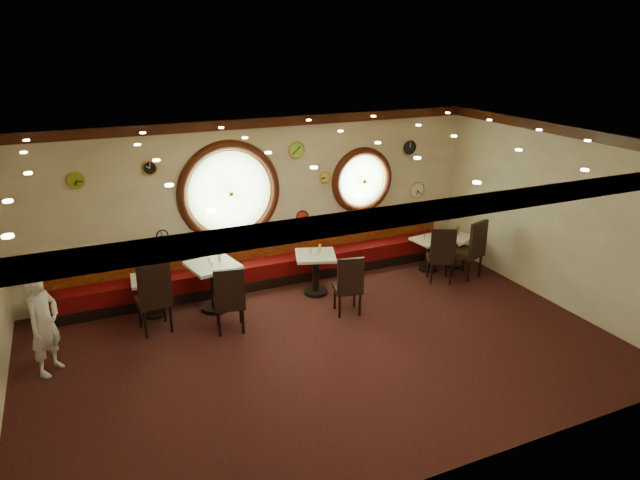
{
  "coord_description": "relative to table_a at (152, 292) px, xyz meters",
  "views": [
    {
      "loc": [
        -3.26,
        -7.11,
        4.65
      ],
      "look_at": [
        0.28,
        0.8,
        1.5
      ],
      "focal_mm": 32.0,
      "sensor_mm": 36.0,
      "label": 1
    }
  ],
  "objects": [
    {
      "name": "floor",
      "position": [
        2.27,
        -2.24,
        -0.45
      ],
      "size": [
        9.0,
        6.0,
        0.0
      ],
      "primitive_type": "cube",
      "color": "black",
      "rests_on": "ground"
    },
    {
      "name": "ceiling",
      "position": [
        2.27,
        -2.24,
        2.75
      ],
      "size": [
        9.0,
        6.0,
        0.02
      ],
      "primitive_type": "cube",
      "color": "#C48737",
      "rests_on": "wall_back"
    },
    {
      "name": "wall_back",
      "position": [
        2.27,
        0.76,
        1.15
      ],
      "size": [
        9.0,
        0.02,
        3.2
      ],
      "primitive_type": "cube",
      "color": "beige",
      "rests_on": "floor"
    },
    {
      "name": "wall_front",
      "position": [
        2.27,
        -5.24,
        1.15
      ],
      "size": [
        9.0,
        0.02,
        3.2
      ],
      "primitive_type": "cube",
      "color": "beige",
      "rests_on": "floor"
    },
    {
      "name": "wall_right",
      "position": [
        6.77,
        -2.24,
        1.15
      ],
      "size": [
        0.02,
        6.0,
        3.2
      ],
      "primitive_type": "cube",
      "color": "beige",
      "rests_on": "floor"
    },
    {
      "name": "molding_back",
      "position": [
        2.27,
        0.71,
        2.66
      ],
      "size": [
        9.0,
        0.1,
        0.18
      ],
      "primitive_type": "cube",
      "color": "black",
      "rests_on": "wall_back"
    },
    {
      "name": "molding_front",
      "position": [
        2.27,
        -5.19,
        2.66
      ],
      "size": [
        9.0,
        0.1,
        0.18
      ],
      "primitive_type": "cube",
      "color": "black",
      "rests_on": "wall_back"
    },
    {
      "name": "molding_right",
      "position": [
        6.72,
        -2.24,
        2.66
      ],
      "size": [
        0.1,
        6.0,
        0.18
      ],
      "primitive_type": "cube",
      "color": "black",
      "rests_on": "wall_back"
    },
    {
      "name": "banquette_base",
      "position": [
        2.27,
        0.48,
        -0.35
      ],
      "size": [
        8.0,
        0.55,
        0.2
      ],
      "primitive_type": "cube",
      "color": "black",
      "rests_on": "floor"
    },
    {
      "name": "banquette_seat",
      "position": [
        2.27,
        0.48,
        -0.1
      ],
      "size": [
        8.0,
        0.55,
        0.3
      ],
      "primitive_type": "cube",
      "color": "#57070A",
      "rests_on": "banquette_base"
    },
    {
      "name": "banquette_back",
      "position": [
        2.27,
        0.7,
        0.3
      ],
      "size": [
        8.0,
        0.1,
        0.55
      ],
      "primitive_type": "cube",
      "color": "#5B0807",
      "rests_on": "wall_back"
    },
    {
      "name": "porthole_left_glass",
      "position": [
        1.67,
        0.75,
        1.4
      ],
      "size": [
        1.66,
        0.02,
        1.66
      ],
      "primitive_type": "cylinder",
      "rotation": [
        1.57,
        0.0,
        0.0
      ],
      "color": "#91CE7C",
      "rests_on": "wall_back"
    },
    {
      "name": "porthole_left_frame",
      "position": [
        1.67,
        0.74,
        1.4
      ],
      "size": [
        1.98,
        0.18,
        1.98
      ],
      "primitive_type": "torus",
      "rotation": [
        1.57,
        0.0,
        0.0
      ],
      "color": "black",
      "rests_on": "wall_back"
    },
    {
      "name": "porthole_left_ring",
      "position": [
        1.67,
        0.71,
        1.4
      ],
      "size": [
        1.61,
        0.03,
        1.61
      ],
      "primitive_type": "torus",
      "rotation": [
        1.57,
        0.0,
        0.0
      ],
      "color": "gold",
      "rests_on": "wall_back"
    },
    {
      "name": "porthole_right_glass",
      "position": [
        4.47,
        0.75,
        1.35
      ],
      "size": [
        1.1,
        0.02,
        1.1
      ],
      "primitive_type": "cylinder",
      "rotation": [
        1.57,
        0.0,
        0.0
      ],
      "color": "#91CE7C",
      "rests_on": "wall_back"
    },
    {
      "name": "porthole_right_frame",
      "position": [
        4.47,
        0.74,
        1.35
      ],
      "size": [
        1.38,
        0.18,
        1.38
      ],
      "primitive_type": "torus",
      "rotation": [
        1.57,
        0.0,
        0.0
      ],
      "color": "black",
      "rests_on": "wall_back"
    },
    {
      "name": "porthole_right_ring",
      "position": [
        4.47,
        0.71,
        1.35
      ],
      "size": [
        1.09,
        0.03,
        1.09
      ],
      "primitive_type": "torus",
      "rotation": [
        1.57,
        0.0,
        0.0
      ],
      "color": "gold",
      "rests_on": "wall_back"
    },
    {
      "name": "wall_clock_0",
      "position": [
        5.57,
        0.72,
        1.95
      ],
      "size": [
        0.28,
        0.03,
        0.28
      ],
      "primitive_type": "cylinder",
      "rotation": [
        1.57,
        0.0,
        0.0
      ],
      "color": "black",
      "rests_on": "wall_back"
    },
    {
      "name": "wall_clock_1",
      "position": [
        5.82,
        0.72,
        1.0
      ],
      "size": [
        0.34,
        0.03,
        0.34
      ],
      "primitive_type": "cylinder",
      "rotation": [
        1.57,
        0.0,
        0.0
      ],
      "color": "white",
      "rests_on": "wall_back"
    },
    {
      "name": "wall_clock_2",
      "position": [
        3.12,
        0.72,
        0.75
      ],
      "size": [
        0.24,
        0.03,
        0.24
      ],
      "primitive_type": "cylinder",
      "rotation": [
        1.57,
        0.0,
        0.0
      ],
      "color": "red",
      "rests_on": "wall_back"
    },
    {
      "name": "wall_clock_3",
      "position": [
        0.27,
        0.72,
        2.0
      ],
      "size": [
        0.24,
        0.03,
        0.24
      ],
      "primitive_type": "cylinder",
      "rotation": [
        1.57,
        0.0,
        0.0
      ],
      "color": "black",
      "rests_on": "wall_back"
    },
    {
      "name": "wall_clock_4",
      "position": [
        3.62,
        0.72,
        1.5
      ],
      "size": [
        0.22,
        0.03,
        0.22
      ],
      "primitive_type": "cylinder",
      "rotation": [
        1.57,
        0.0,
        0.0
      ],
      "color": "#DDDF4A",
      "rests_on": "wall_back"
    },
    {
      "name": "wall_clock_5",
      "position": [
        -0.93,
        0.72,
        1.9
      ],
      "size": [
        0.26,
        0.03,
        0.26
      ],
      "primitive_type": "cylinder",
      "rotation": [
        1.57,
        0.0,
        0.0
      ],
      "color": "#85AB22",
      "rests_on": "wall_back"
    },
    {
      "name": "wall_clock_6",
      "position": [
        0.37,
        0.72,
        0.75
      ],
      "size": [
        0.2,
        0.03,
        0.2
      ],
      "primitive_type": "cylinder",
      "rotation": [
        1.57,
        0.0,
        0.0
      ],
      "color": "silver",
      "rests_on": "wall_back"
    },
    {
      "name": "wall_clock_7",
      "position": [
        3.02,
        0.72,
        2.1
      ],
      "size": [
        0.3,
        0.03,
        0.3
      ],
      "primitive_type": "cylinder",
      "rotation": [
        1.57,
        0.0,
        0.0
      ],
      "color": "#9ADE45",
      "rests_on": "wall_back"
    },
    {
      "name": "table_a",
      "position": [
        0.0,
        0.0,
        0.0
      ],
      "size": [
        0.69,
        0.69,
        0.71
      ],
      "color": "black",
      "rests_on": "floor"
    },
    {
      "name": "table_b",
      "position": [
        1.04,
        -0.22,
        0.11
      ],
      "size": [
        0.93,
        0.93,
        0.88
      ],
      "color": "black",
      "rests_on": "floor"
    },
    {
      "name": "table_c",
      "position": [
        2.94,
        -0.34,
        0.06
      ],
      "size": [
        0.92,
        0.92,
        0.79
      ],
      "color": "black",
      "rests_on": "floor"
    },
    {
      "name": "table_d",
      "position": [
        5.54,
        -0.25,
        -0.02
      ],
      "size": [
        0.68,
        0.68,
        0.68
      ],
      "color": "black",
      "rests_on": "floor"
    },
    {
      "name": "table_e",
      "position": [
        6.17,
        -0.29,
        -0.02
      ],
      "size": [
        0.81,
        0.81,
        0.67
      ],
      "color": "black",
      "rests_on": "floor"
    },
    {
      "name": "chair_a",
      "position": [
        -0.04,
        -0.66,
        0.27
      ],
      "size": [
        0.57,
        0.57,
        0.78
      ],
      "rotation": [
        0.0,
        0.0,
        0.08
      ],
      "color": "black",
      "rests_on": "floor"
    },
    {
      "name": "chair_b",
      "position": [
        1.07,
        -1.15,
        0.22
      ],
      "size": [
        0.57,
        0.57,
        0.72
      ],
      "rotation": [
        0.0,
        0.0,
        -0.18
      ],
      "color": "black",
      "rests_on": "floor"
    },
    {
      "name": "chair_c",
      "position": [
        3.12,
        -1.38,
        0.18
      ],
      "size": [
        0.55,
        0.55,
        0.68
      ],
      "rotation": [
        0.0,
        0.0,
        -0.21
      ],
      "color": "black",
      "rests_on": "floor"
    },
    {
      "name": "chair_d",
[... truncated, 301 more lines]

